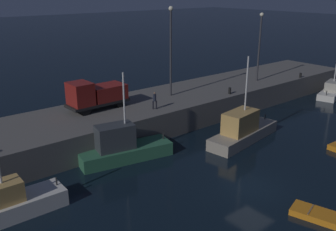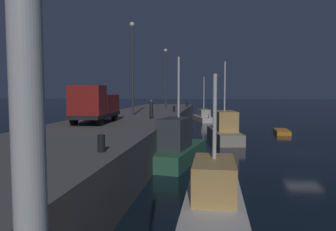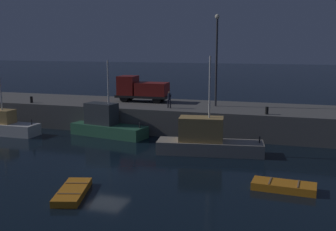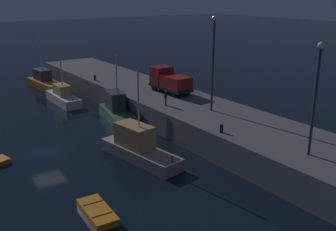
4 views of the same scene
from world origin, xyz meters
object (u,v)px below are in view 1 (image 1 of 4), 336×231
lamp_post_east (260,42)px  fishing_trawler_red (333,90)px  fishing_boat_orange (242,130)px  lamp_post_west (171,45)px  fishing_trawler_green (122,147)px  utility_truck (96,95)px  bollard_east (230,91)px  dinghy_orange_near (325,217)px  dockworker (155,99)px  fishing_boat_blue (2,207)px  bollard_west (300,75)px

lamp_post_east → fishing_trawler_red: bearing=-26.8°
fishing_boat_orange → lamp_post_west: (-0.94, 8.56, 6.33)m
fishing_trawler_green → fishing_boat_orange: bearing=-18.8°
fishing_trawler_red → fishing_trawler_green: (-29.87, 0.93, 0.38)m
utility_truck → lamp_post_west: bearing=-5.7°
fishing_trawler_red → bollard_east: size_ratio=11.63×
utility_truck → dinghy_orange_near: bearing=-79.9°
fishing_boat_orange → dockworker: bearing=128.5°
lamp_post_east → lamp_post_west: bearing=172.9°
fishing_trawler_red → fishing_boat_orange: fishing_boat_orange is taller
dinghy_orange_near → lamp_post_east: 24.80m
fishing_trawler_green → bollard_east: (14.06, 1.83, 1.68)m
fishing_trawler_red → fishing_boat_orange: size_ratio=0.91×
lamp_post_east → bollard_east: size_ratio=11.82×
fishing_boat_blue → fishing_trawler_green: bearing=13.6°
fishing_trawler_red → bollard_west: 4.94m
fishing_trawler_red → fishing_trawler_green: fishing_trawler_green is taller
lamp_post_east → utility_truck: bearing=173.5°
fishing_boat_blue → bollard_east: fishing_boat_blue is taller
dockworker → dinghy_orange_near: bearing=-91.5°
dinghy_orange_near → bollard_west: size_ratio=7.26×
dockworker → bollard_east: (8.88, -0.83, -0.57)m
fishing_boat_blue → bollard_west: fishing_boat_blue is taller
fishing_boat_blue → lamp_post_west: lamp_post_west is taller
fishing_trawler_green → dinghy_orange_near: fishing_trawler_green is taller
fishing_boat_orange → lamp_post_west: size_ratio=0.96×
fishing_boat_orange → fishing_boat_blue: bearing=176.8°
fishing_trawler_green → lamp_post_west: (9.06, 5.16, 6.33)m
fishing_trawler_green → bollard_west: bearing=3.0°
fishing_trawler_red → utility_truck: 29.66m
dinghy_orange_near → bollard_west: bearing=36.0°
fishing_boat_orange → bollard_west: size_ratio=14.96×
fishing_trawler_red → fishing_boat_blue: 39.46m
bollard_east → lamp_post_east: bearing=15.6°
fishing_boat_blue → fishing_trawler_green: 9.85m
fishing_boat_blue → lamp_post_east: size_ratio=0.94×
fishing_boat_blue → fishing_trawler_green: fishing_trawler_green is taller
utility_truck → bollard_west: 25.24m
dockworker → fishing_boat_blue: bearing=-161.4°
fishing_trawler_red → lamp_post_west: lamp_post_west is taller
fishing_trawler_green → dinghy_orange_near: size_ratio=1.87×
fishing_boat_blue → dinghy_orange_near: bearing=-39.4°
fishing_trawler_green → utility_truck: 6.61m
fishing_boat_blue → dockworker: (14.74, 4.97, 2.46)m
fishing_trawler_green → fishing_trawler_red: bearing=-1.8°
fishing_boat_orange → bollard_east: (4.06, 5.24, 1.67)m
dockworker → bollard_west: size_ratio=2.84×
bollard_west → dinghy_orange_near: bearing=-144.0°
dockworker → utility_truck: bearing=140.6°
lamp_post_west → bollard_east: bearing=-33.6°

